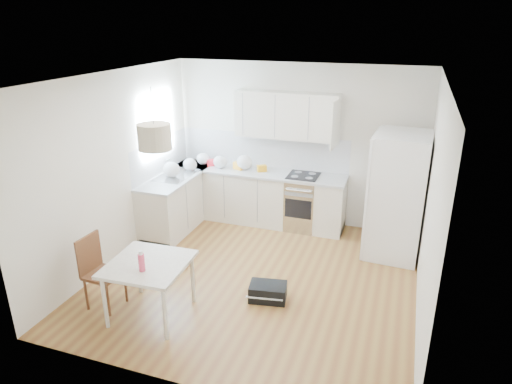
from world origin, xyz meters
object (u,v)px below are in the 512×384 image
dining_chair (104,273)px  gym_bag (268,292)px  refrigerator (398,196)px  dining_table (149,268)px

dining_chair → gym_bag: (1.85, 0.77, -0.35)m
dining_chair → gym_bag: size_ratio=2.00×
refrigerator → dining_table: 3.69m
dining_table → dining_chair: (-0.62, -0.03, -0.17)m
dining_table → dining_chair: 0.64m
refrigerator → gym_bag: bearing=-124.7°
refrigerator → dining_table: refrigerator is taller
gym_bag → dining_table: bearing=-158.5°
dining_table → gym_bag: (1.22, 0.75, -0.52)m
refrigerator → dining_chair: size_ratio=2.01×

